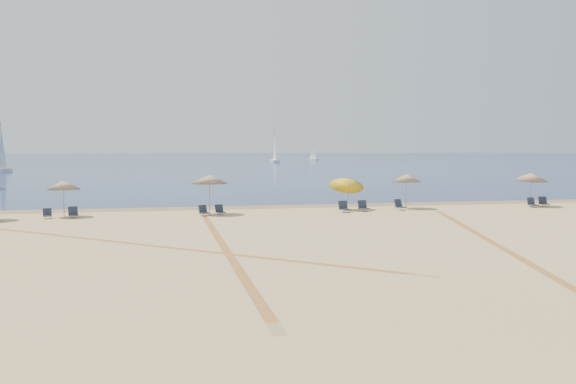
# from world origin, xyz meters

# --- Properties ---
(ground) EXTENTS (160.00, 160.00, 0.00)m
(ground) POSITION_xyz_m (0.00, 0.00, 0.00)
(ground) COLOR tan
(ground) RESTS_ON ground
(ocean) EXTENTS (500.00, 500.00, 0.00)m
(ocean) POSITION_xyz_m (0.00, 225.00, 0.01)
(ocean) COLOR #0C2151
(ocean) RESTS_ON ground
(wet_sand) EXTENTS (500.00, 500.00, 0.00)m
(wet_sand) POSITION_xyz_m (0.00, 24.00, 0.00)
(wet_sand) COLOR olive
(wet_sand) RESTS_ON ground
(umbrella_1) EXTENTS (2.01, 2.01, 2.26)m
(umbrella_1) POSITION_xyz_m (-13.74, 20.24, 1.92)
(umbrella_1) COLOR gray
(umbrella_1) RESTS_ON ground
(umbrella_2) EXTENTS (2.33, 2.33, 2.53)m
(umbrella_2) POSITION_xyz_m (-5.04, 19.86, 2.18)
(umbrella_2) COLOR gray
(umbrella_2) RESTS_ON ground
(umbrella_3) EXTENTS (2.32, 2.35, 2.56)m
(umbrella_3) POSITION_xyz_m (4.17, 20.71, 1.86)
(umbrella_3) COLOR gray
(umbrella_3) RESTS_ON ground
(umbrella_4) EXTENTS (2.07, 2.07, 2.43)m
(umbrella_4) POSITION_xyz_m (8.44, 20.83, 2.08)
(umbrella_4) COLOR gray
(umbrella_4) RESTS_ON ground
(umbrella_5) EXTENTS (2.34, 2.37, 2.44)m
(umbrella_5) POSITION_xyz_m (17.64, 20.45, 2.09)
(umbrella_5) COLOR gray
(umbrella_5) RESTS_ON ground
(chair_2) EXTENTS (0.61, 0.67, 0.59)m
(chair_2) POSITION_xyz_m (-14.55, 19.40, 0.26)
(chair_2) COLOR #1B222C
(chair_2) RESTS_ON ground
(chair_3) EXTENTS (0.66, 0.74, 0.66)m
(chair_3) POSITION_xyz_m (-13.13, 19.50, 0.29)
(chair_3) COLOR #1B222C
(chair_3) RESTS_ON ground
(chair_4) EXTENTS (0.75, 0.79, 0.64)m
(chair_4) POSITION_xyz_m (-5.46, 19.00, 0.28)
(chair_4) COLOR #1B222C
(chair_4) RESTS_ON ground
(chair_5) EXTENTS (0.68, 0.74, 0.63)m
(chair_5) POSITION_xyz_m (-4.45, 19.35, 0.28)
(chair_5) COLOR #1B222C
(chair_5) RESTS_ON ground
(chair_6) EXTENTS (0.72, 0.81, 0.73)m
(chair_6) POSITION_xyz_m (3.50, 19.18, 0.32)
(chair_6) COLOR #1B222C
(chair_6) RESTS_ON ground
(chair_7) EXTENTS (0.67, 0.76, 0.72)m
(chair_7) POSITION_xyz_m (4.92, 19.52, 0.31)
(chair_7) COLOR #1B222C
(chair_7) RESTS_ON ground
(chair_8) EXTENTS (0.81, 0.87, 0.71)m
(chair_8) POSITION_xyz_m (7.60, 19.88, 0.31)
(chair_8) COLOR #1B222C
(chair_8) RESTS_ON ground
(chair_9) EXTENTS (0.59, 0.68, 0.67)m
(chair_9) POSITION_xyz_m (17.30, 19.67, 0.30)
(chair_9) COLOR #1B222C
(chair_9) RESTS_ON ground
(chair_10) EXTENTS (0.68, 0.76, 0.69)m
(chair_10) POSITION_xyz_m (18.45, 20.05, 0.31)
(chair_10) COLOR #1B222C
(chair_10) RESTS_ON ground
(sailboat_0) EXTENTS (1.95, 6.73, 9.94)m
(sailboat_0) POSITION_xyz_m (24.02, 150.80, 3.00)
(sailboat_0) COLOR white
(sailboat_0) RESTS_ON ocean
(sailboat_1) EXTENTS (2.70, 4.37, 6.38)m
(sailboat_1) POSITION_xyz_m (42.59, 180.85, 1.93)
(sailboat_1) COLOR white
(sailboat_1) RESTS_ON ocean
(sailboat_2) EXTENTS (2.09, 5.79, 8.43)m
(sailboat_2) POSITION_xyz_m (-33.36, 93.20, 2.55)
(sailboat_2) COLOR white
(sailboat_2) RESTS_ON ocean
(tire_tracks) EXTENTS (53.65, 41.63, 0.00)m
(tire_tracks) POSITION_xyz_m (-3.16, 7.70, 0.00)
(tire_tracks) COLOR tan
(tire_tracks) RESTS_ON ground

